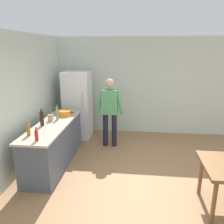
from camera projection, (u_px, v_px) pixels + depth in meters
ground_plane at (151, 192)px, 3.93m from camera, size 14.00×14.00×0.00m
wall_back at (148, 86)px, 6.43m from camera, size 6.40×0.12×2.70m
wall_left at (6, 109)px, 4.04m from camera, size 0.12×5.60×2.70m
kitchen_counter at (54, 144)px, 4.79m from camera, size 0.64×2.20×0.90m
refrigerator at (78, 105)px, 6.19m from camera, size 0.70×0.67×1.80m
person at (110, 108)px, 5.53m from camera, size 0.70×0.22×1.70m
cooking_pot at (65, 113)px, 5.21m from camera, size 0.40×0.28×0.12m
utensil_jar at (51, 117)px, 4.82m from camera, size 0.11×0.11×0.32m
bottle_vinegar_tall at (57, 113)px, 4.90m from camera, size 0.06×0.06×0.32m
bottle_wine_dark at (42, 118)px, 4.52m from camera, size 0.08×0.08×0.34m
bottle_oil_amber at (28, 129)px, 4.00m from camera, size 0.06×0.06×0.28m
bottle_sauce_red at (36, 135)px, 3.78m from camera, size 0.06×0.06×0.24m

